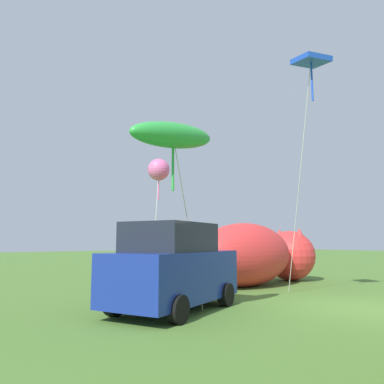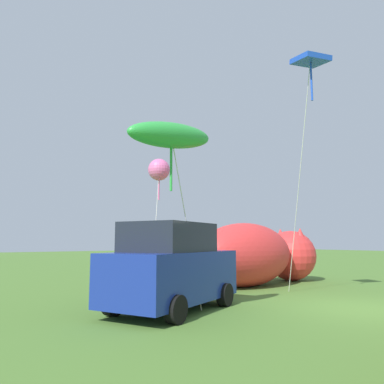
{
  "view_description": "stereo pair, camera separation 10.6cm",
  "coord_description": "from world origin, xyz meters",
  "px_view_note": "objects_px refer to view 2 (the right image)",
  "views": [
    {
      "loc": [
        -9.79,
        -5.36,
        1.78
      ],
      "look_at": [
        -1.26,
        5.88,
        3.63
      ],
      "focal_mm": 35.0,
      "sensor_mm": 36.0,
      "label": 1
    },
    {
      "loc": [
        -9.7,
        -5.42,
        1.78
      ],
      "look_at": [
        -1.26,
        5.88,
        3.63
      ],
      "focal_mm": 35.0,
      "sensor_mm": 36.0,
      "label": 2
    }
  ],
  "objects_px": {
    "parked_car": "(172,268)",
    "kite_green_fish": "(171,136)",
    "kite_blue_box": "(310,65)",
    "inflatable_cat": "(258,256)",
    "kite_pink_octopus": "(159,170)"
  },
  "relations": [
    {
      "from": "kite_green_fish",
      "to": "parked_car",
      "type": "bearing_deg",
      "value": 54.7
    },
    {
      "from": "kite_pink_octopus",
      "to": "kite_blue_box",
      "type": "relative_size",
      "value": 0.71
    },
    {
      "from": "kite_pink_octopus",
      "to": "kite_green_fish",
      "type": "relative_size",
      "value": 1.12
    },
    {
      "from": "inflatable_cat",
      "to": "kite_pink_octopus",
      "type": "distance_m",
      "value": 5.5
    },
    {
      "from": "parked_car",
      "to": "kite_blue_box",
      "type": "bearing_deg",
      "value": -46.47
    },
    {
      "from": "inflatable_cat",
      "to": "kite_pink_octopus",
      "type": "bearing_deg",
      "value": 135.69
    },
    {
      "from": "parked_car",
      "to": "kite_blue_box",
      "type": "xyz_separation_m",
      "value": [
        3.96,
        -1.65,
        6.08
      ]
    },
    {
      "from": "parked_car",
      "to": "kite_green_fish",
      "type": "relative_size",
      "value": 0.95
    },
    {
      "from": "kite_green_fish",
      "to": "inflatable_cat",
      "type": "bearing_deg",
      "value": 29.16
    },
    {
      "from": "kite_pink_octopus",
      "to": "parked_car",
      "type": "bearing_deg",
      "value": -118.05
    },
    {
      "from": "parked_car",
      "to": "kite_green_fish",
      "type": "height_order",
      "value": "kite_green_fish"
    },
    {
      "from": "inflatable_cat",
      "to": "parked_car",
      "type": "bearing_deg",
      "value": -162.43
    },
    {
      "from": "inflatable_cat",
      "to": "kite_green_fish",
      "type": "distance_m",
      "value": 8.41
    },
    {
      "from": "parked_car",
      "to": "kite_blue_box",
      "type": "relative_size",
      "value": 0.6
    },
    {
      "from": "parked_car",
      "to": "inflatable_cat",
      "type": "distance_m",
      "value": 6.57
    }
  ]
}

